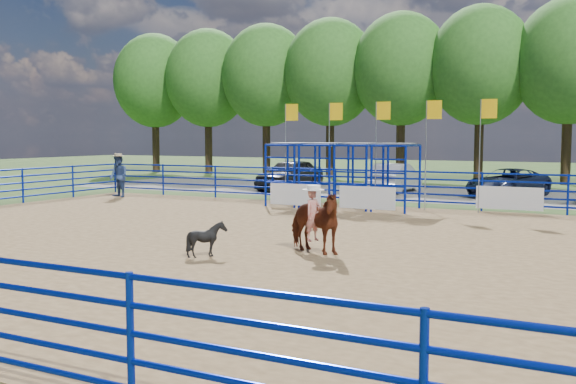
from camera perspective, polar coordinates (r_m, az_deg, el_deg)
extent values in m
plane|color=#3B5722|center=(16.86, 0.69, -4.77)|extent=(120.00, 120.00, 0.00)
cube|color=olive|center=(16.86, 0.69, -4.73)|extent=(30.00, 20.00, 0.02)
cube|color=slate|center=(32.88, 13.75, -0.12)|extent=(40.00, 10.00, 0.01)
imported|color=maroon|center=(15.58, 2.25, -2.67)|extent=(1.97, 1.38, 1.52)
imported|color=#B32419|center=(15.49, 2.26, 0.27)|extent=(0.44, 0.54, 1.27)
cylinder|color=white|center=(15.45, 2.26, 2.73)|extent=(0.54, 0.54, 0.12)
imported|color=black|center=(15.22, -7.23, -4.17)|extent=(0.81, 0.73, 0.85)
imported|color=navy|center=(30.81, -14.82, 1.37)|extent=(1.13, 1.00, 1.96)
cylinder|color=tan|center=(30.76, -14.86, 3.19)|extent=(0.56, 0.56, 0.11)
imported|color=black|center=(33.89, 0.18, 1.56)|extent=(2.20, 4.91, 1.64)
imported|color=gray|center=(32.92, 9.47, 1.25)|extent=(1.69, 4.51, 1.47)
imported|color=#161C37|center=(32.05, 18.96, 0.80)|extent=(3.87, 5.20, 1.31)
cube|color=white|center=(25.37, 0.64, -0.22)|extent=(2.20, 0.04, 0.85)
cube|color=white|center=(24.21, 7.04, -0.51)|extent=(2.20, 0.04, 0.85)
cube|color=white|center=(25.22, 19.07, -0.53)|extent=(2.40, 0.04, 0.85)
cylinder|color=#3F2B19|center=(52.13, -11.66, 4.39)|extent=(0.56, 0.56, 4.80)
ellipsoid|color=#2E6320|center=(52.34, -11.76, 10.05)|extent=(6.40, 6.40, 7.36)
cylinder|color=#3F2B19|center=(49.19, -7.07, 4.43)|extent=(0.56, 0.56, 4.80)
ellipsoid|color=#2E6320|center=(49.41, -7.14, 10.42)|extent=(6.40, 6.40, 7.36)
cylinder|color=#3F2B19|center=(46.61, -1.93, 4.43)|extent=(0.56, 0.56, 4.80)
ellipsoid|color=#2E6320|center=(46.84, -1.95, 10.76)|extent=(6.40, 6.40, 7.36)
cylinder|color=#3F2B19|center=(44.44, 3.76, 4.40)|extent=(0.56, 0.56, 4.80)
ellipsoid|color=#2E6320|center=(44.68, 3.80, 11.03)|extent=(6.40, 6.40, 7.36)
cylinder|color=#3F2B19|center=(42.74, 9.96, 4.31)|extent=(0.56, 0.56, 4.80)
ellipsoid|color=#2E6320|center=(43.00, 10.07, 11.20)|extent=(6.40, 6.40, 7.36)
cylinder|color=#3F2B19|center=(41.58, 16.59, 4.16)|extent=(0.56, 0.56, 4.80)
ellipsoid|color=#2E6320|center=(41.85, 16.77, 11.24)|extent=(6.40, 6.40, 7.36)
cylinder|color=#3F2B19|center=(41.01, 23.50, 3.94)|extent=(0.56, 0.56, 4.80)
ellipsoid|color=#2E6320|center=(41.27, 23.76, 11.12)|extent=(6.40, 6.40, 7.36)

